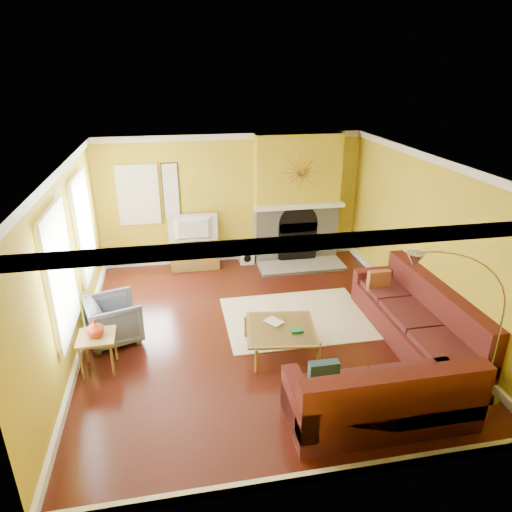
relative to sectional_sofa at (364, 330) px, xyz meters
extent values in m
cube|color=#501A11|center=(-1.34, 1.00, -0.46)|extent=(5.50, 6.00, 0.02)
cube|color=white|center=(-1.34, 1.00, 2.26)|extent=(5.50, 6.00, 0.02)
cube|color=gold|center=(-1.34, 4.01, 0.90)|extent=(5.50, 0.02, 2.70)
cube|color=gold|center=(-1.34, -2.01, 0.90)|extent=(5.50, 0.02, 2.70)
cube|color=gold|center=(-4.10, 1.00, 0.90)|extent=(0.02, 6.00, 2.70)
cube|color=gold|center=(1.42, 1.00, 0.90)|extent=(0.02, 6.00, 2.70)
cube|color=white|center=(-4.06, 2.30, 1.05)|extent=(0.06, 1.22, 1.72)
cube|color=white|center=(-4.06, 0.40, 1.05)|extent=(0.06, 1.22, 1.72)
cube|color=white|center=(-3.24, 3.96, 1.10)|extent=(0.82, 0.06, 1.22)
cube|color=white|center=(-2.59, 3.97, 1.15)|extent=(0.34, 0.04, 1.14)
cube|color=white|center=(0.01, 3.56, 0.80)|extent=(1.92, 0.22, 0.08)
cube|color=#9E9A95|center=(0.01, 3.25, -0.42)|extent=(1.80, 0.70, 0.06)
cube|color=beige|center=(-0.65, 1.23, -0.44)|extent=(2.40, 1.80, 0.02)
cube|color=olive|center=(-2.19, 3.68, -0.17)|extent=(1.00, 0.45, 0.55)
imported|color=black|center=(-2.19, 3.68, 0.39)|extent=(1.02, 0.14, 0.59)
cube|color=white|center=(-1.09, 3.72, -0.30)|extent=(0.30, 0.30, 0.30)
imported|color=slate|center=(-3.59, 1.13, -0.10)|extent=(0.96, 0.95, 0.71)
imported|color=red|center=(-3.72, 0.38, 0.22)|extent=(0.26, 0.26, 0.25)
imported|color=white|center=(-1.29, 0.46, -0.04)|extent=(0.32, 0.33, 0.03)
camera|label=1|loc=(-2.57, -5.24, 3.50)|focal=32.00mm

